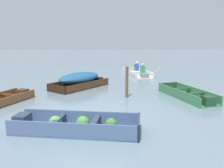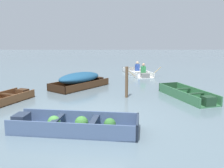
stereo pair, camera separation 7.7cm
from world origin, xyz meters
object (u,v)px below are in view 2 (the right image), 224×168
Objects in this scene: skiff_dark_varnish_near_moored at (80,79)px; dinghy_slate_blue_foreground at (72,125)px; rowboat_white_with_crew at (138,73)px; skiff_green_mid_moored at (189,96)px; mooring_post at (127,82)px; skiff_wooden_brown_far_moored at (5,99)px.

dinghy_slate_blue_foreground is at bearing -85.54° from skiff_dark_varnish_near_moored.
dinghy_slate_blue_foreground is at bearing -106.40° from rowboat_white_with_crew.
skiff_dark_varnish_near_moored reaches higher than skiff_green_mid_moored.
skiff_dark_varnish_near_moored is (-0.45, 5.81, 0.27)m from dinghy_slate_blue_foreground.
mooring_post reaches higher than skiff_dark_varnish_near_moored.
rowboat_white_with_crew is 2.76× the size of mooring_post.
rowboat_white_with_crew is at bearing 101.97° from skiff_green_mid_moored.
dinghy_slate_blue_foreground is 5.83m from skiff_dark_varnish_near_moored.
rowboat_white_with_crew is 6.26m from mooring_post.
rowboat_white_with_crew reaches higher than skiff_wooden_brown_far_moored.
skiff_dark_varnish_near_moored is 3.82m from skiff_wooden_brown_far_moored.
mooring_post reaches higher than dinghy_slate_blue_foreground.
skiff_green_mid_moored is 2.47× the size of mooring_post.
skiff_dark_varnish_near_moored is 5.26m from skiff_green_mid_moored.
skiff_wooden_brown_far_moored is at bearing -130.76° from rowboat_white_with_crew.
dinghy_slate_blue_foreground is 1.10× the size of skiff_green_mid_moored.
rowboat_white_with_crew reaches higher than skiff_dark_varnish_near_moored.
dinghy_slate_blue_foreground reaches higher than skiff_wooden_brown_far_moored.
skiff_green_mid_moored reaches higher than skiff_wooden_brown_far_moored.
skiff_green_mid_moored is 1.20× the size of skiff_wooden_brown_far_moored.
skiff_green_mid_moored is at bearing -5.75° from mooring_post.
mooring_post is at bearing -100.89° from rowboat_white_with_crew.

